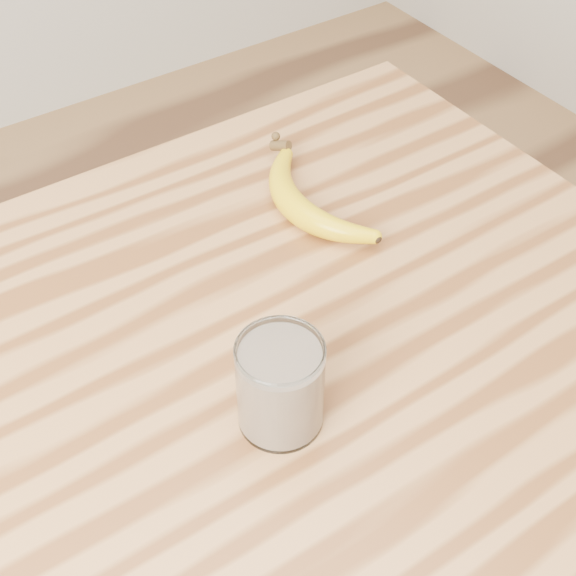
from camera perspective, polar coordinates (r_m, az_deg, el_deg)
table at (r=0.97m, az=-6.50°, el=-11.27°), size 1.20×0.80×0.90m
smoothie_glass at (r=0.79m, az=-0.55°, el=-6.98°), size 0.09×0.09×0.11m
banana at (r=1.03m, az=0.42°, el=5.77°), size 0.12×0.31×0.04m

